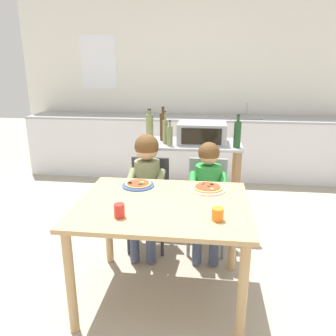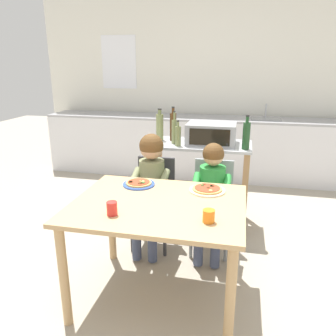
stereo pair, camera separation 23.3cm
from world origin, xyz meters
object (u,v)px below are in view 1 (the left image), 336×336
(bottle_brown_beer, at_px, (170,136))
(dining_chair_right, at_px, (207,198))
(pizza_plate_blue_rimmed, at_px, (138,185))
(child_in_green_shirt, at_px, (208,186))
(dining_chair_left, at_px, (149,196))
(toaster_oven, at_px, (202,133))
(bottle_squat_spirits, at_px, (237,134))
(bottle_clear_vinegar, at_px, (165,131))
(dining_table, at_px, (163,217))
(bottle_tall_green_wine, at_px, (163,126))
(child_in_olive_shirt, at_px, (146,178))
(pizza_plate_cream, at_px, (208,188))
(drinking_cup_red, at_px, (119,211))
(bottle_slim_sauce, at_px, (150,127))
(drinking_cup_orange, at_px, (218,214))
(kitchen_island_cart, at_px, (190,170))

(bottle_brown_beer, bearing_deg, dining_chair_right, -42.46)
(pizza_plate_blue_rimmed, bearing_deg, child_in_green_shirt, 33.32)
(bottle_brown_beer, relative_size, dining_chair_left, 0.31)
(dining_chair_left, bearing_deg, toaster_oven, 50.16)
(toaster_oven, relative_size, bottle_squat_spirits, 1.50)
(bottle_brown_beer, xyz_separation_m, bottle_clear_vinegar, (-0.06, 0.09, 0.03))
(dining_table, bearing_deg, bottle_tall_green_wine, 97.56)
(dining_table, bearing_deg, child_in_olive_shirt, 110.29)
(pizza_plate_cream, xyz_separation_m, drinking_cup_red, (-0.53, -0.53, 0.03))
(bottle_slim_sauce, relative_size, bottle_brown_beer, 1.31)
(toaster_oven, height_order, drinking_cup_red, toaster_oven)
(child_in_olive_shirt, xyz_separation_m, pizza_plate_cream, (0.53, -0.34, 0.06))
(bottle_squat_spirits, height_order, dining_chair_left, bottle_squat_spirits)
(drinking_cup_red, distance_m, drinking_cup_orange, 0.59)
(bottle_brown_beer, distance_m, child_in_green_shirt, 0.69)
(bottle_clear_vinegar, bearing_deg, pizza_plate_cream, -64.70)
(bottle_tall_green_wine, xyz_separation_m, drinking_cup_orange, (0.54, -1.55, -0.23))
(drinking_cup_orange, bearing_deg, bottle_tall_green_wine, 109.11)
(kitchen_island_cart, xyz_separation_m, dining_chair_left, (-0.34, -0.53, -0.10))
(toaster_oven, bearing_deg, bottle_clear_vinegar, -168.57)
(bottle_brown_beer, height_order, dining_table, bottle_brown_beer)
(toaster_oven, bearing_deg, bottle_brown_beer, -151.99)
(bottle_brown_beer, xyz_separation_m, drinking_cup_orange, (0.44, -1.33, -0.19))
(dining_chair_right, bearing_deg, dining_table, -111.44)
(bottle_tall_green_wine, relative_size, drinking_cup_orange, 4.53)
(dining_chair_right, distance_m, drinking_cup_orange, 1.03)
(pizza_plate_blue_rimmed, bearing_deg, drinking_cup_red, -90.20)
(kitchen_island_cart, distance_m, drinking_cup_orange, 1.52)
(bottle_clear_vinegar, bearing_deg, bottle_tall_green_wine, 106.72)
(bottle_slim_sauce, xyz_separation_m, dining_chair_right, (0.62, -0.56, -0.53))
(dining_chair_right, bearing_deg, kitchen_island_cart, 110.58)
(drinking_cup_red, bearing_deg, toaster_oven, 73.42)
(bottle_squat_spirits, relative_size, pizza_plate_blue_rimmed, 1.30)
(toaster_oven, relative_size, pizza_plate_cream, 1.82)
(bottle_tall_green_wine, height_order, child_in_olive_shirt, bottle_tall_green_wine)
(bottle_tall_green_wine, height_order, dining_table, bottle_tall_green_wine)
(dining_chair_left, bearing_deg, child_in_olive_shirt, -90.00)
(pizza_plate_cream, bearing_deg, kitchen_island_cart, 100.84)
(bottle_slim_sauce, xyz_separation_m, bottle_clear_vinegar, (0.18, -0.13, -0.02))
(bottle_squat_spirits, distance_m, bottle_tall_green_wine, 0.77)
(bottle_squat_spirits, bearing_deg, bottle_clear_vinegar, 173.10)
(bottle_clear_vinegar, relative_size, bottle_tall_green_wine, 0.93)
(bottle_tall_green_wine, bearing_deg, pizza_plate_cream, -65.72)
(drinking_cup_orange, bearing_deg, drinking_cup_red, -176.93)
(toaster_oven, bearing_deg, drinking_cup_red, -106.58)
(bottle_tall_green_wine, xyz_separation_m, child_in_green_shirt, (0.48, -0.70, -0.38))
(bottle_slim_sauce, xyz_separation_m, drinking_cup_orange, (0.68, -1.54, -0.23))
(bottle_brown_beer, height_order, child_in_olive_shirt, bottle_brown_beer)
(drinking_cup_orange, bearing_deg, dining_chair_right, 93.59)
(dining_chair_left, bearing_deg, pizza_plate_blue_rimmed, -90.00)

